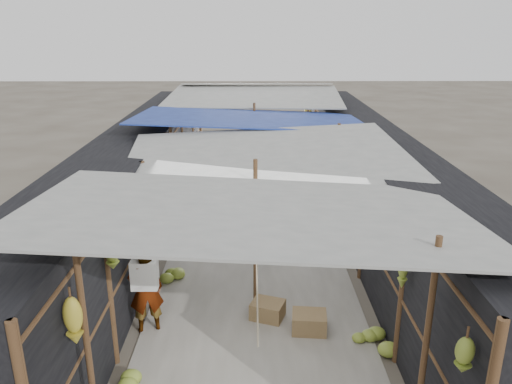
{
  "coord_description": "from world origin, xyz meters",
  "views": [
    {
      "loc": [
        -0.04,
        -4.51,
        4.56
      ],
      "look_at": [
        0.02,
        5.44,
        1.25
      ],
      "focal_mm": 35.0,
      "sensor_mm": 36.0,
      "label": 1
    }
  ],
  "objects_px": {
    "crate_near": "(268,310)",
    "vendor_seated": "(309,193)",
    "black_basin": "(317,239)",
    "shopper_blue": "(254,213)",
    "vendor_elderly": "(146,289)"
  },
  "relations": [
    {
      "from": "crate_near",
      "to": "vendor_seated",
      "type": "relative_size",
      "value": 0.65
    },
    {
      "from": "crate_near",
      "to": "black_basin",
      "type": "bearing_deg",
      "value": 88.66
    },
    {
      "from": "black_basin",
      "to": "shopper_blue",
      "type": "bearing_deg",
      "value": -158.29
    },
    {
      "from": "shopper_blue",
      "to": "crate_near",
      "type": "bearing_deg",
      "value": -75.0
    },
    {
      "from": "vendor_elderly",
      "to": "vendor_seated",
      "type": "relative_size",
      "value": 1.82
    },
    {
      "from": "black_basin",
      "to": "shopper_blue",
      "type": "xyz_separation_m",
      "value": [
        -1.38,
        -0.55,
        0.82
      ]
    },
    {
      "from": "shopper_blue",
      "to": "vendor_seated",
      "type": "bearing_deg",
      "value": 73.16
    },
    {
      "from": "black_basin",
      "to": "vendor_seated",
      "type": "height_order",
      "value": "vendor_seated"
    },
    {
      "from": "vendor_elderly",
      "to": "black_basin",
      "type": "bearing_deg",
      "value": -149.18
    },
    {
      "from": "crate_near",
      "to": "shopper_blue",
      "type": "relative_size",
      "value": 0.28
    },
    {
      "from": "vendor_elderly",
      "to": "shopper_blue",
      "type": "bearing_deg",
      "value": -137.75
    },
    {
      "from": "crate_near",
      "to": "black_basin",
      "type": "xyz_separation_m",
      "value": [
        1.17,
        3.0,
        -0.06
      ]
    },
    {
      "from": "crate_near",
      "to": "vendor_elderly",
      "type": "xyz_separation_m",
      "value": [
        -1.89,
        -0.31,
        0.57
      ]
    },
    {
      "from": "shopper_blue",
      "to": "vendor_seated",
      "type": "xyz_separation_m",
      "value": [
        1.44,
        2.83,
        -0.52
      ]
    },
    {
      "from": "vendor_elderly",
      "to": "shopper_blue",
      "type": "height_order",
      "value": "shopper_blue"
    }
  ]
}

